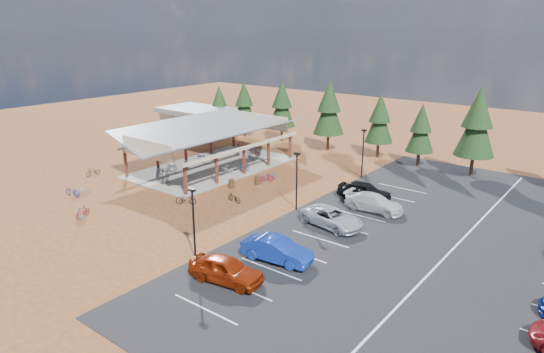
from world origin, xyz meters
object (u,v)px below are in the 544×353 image
object	(u,v)px
bike_2	(202,156)
bike_9	(82,189)
bike_4	(165,181)
bike_5	(227,168)
bike_10	(72,191)
lamp_post_1	(297,177)
bike_11	(83,211)
trash_bin_1	(258,180)
bike_12	(186,199)
bike_7	(253,152)
bike_8	(93,172)
car_2	(332,218)
bike_3	(240,145)
bike_15	(266,177)
car_3	(374,203)
bike_13	(80,215)
bike_pavilion	(213,134)
car_1	(277,250)
trash_bin_0	(231,184)
bike_14	(270,176)
car_4	(364,191)
lamp_post_2	(363,150)
bike_1	(172,165)
car_0	(226,269)
bike_6	(244,165)
bike_16	(234,197)
bike_0	(164,171)

from	to	relation	value
bike_2	bike_9	distance (m)	15.26
bike_2	bike_4	bearing A→B (deg)	-144.86
bike_5	bike_10	xyz separation A→B (m)	(-6.40, -14.44, -0.07)
lamp_post_1	bike_11	distance (m)	18.25
bike_2	bike_5	size ratio (longest dim) A/B	1.23
trash_bin_1	bike_12	distance (m)	8.50
bike_5	bike_7	xyz separation A→B (m)	(-2.13, 6.90, 0.08)
bike_8	bike_11	bearing A→B (deg)	-36.24
car_2	bike_3	bearing A→B (deg)	67.47
bike_3	bike_7	bearing A→B (deg)	-112.55
trash_bin_1	bike_10	world-z (taller)	bike_10
bike_4	bike_15	size ratio (longest dim) A/B	0.98
bike_11	bike_12	xyz separation A→B (m)	(4.54, 7.41, -0.01)
bike_7	bike_9	bearing A→B (deg)	161.31
trash_bin_1	car_3	world-z (taller)	car_3
bike_13	bike_7	bearing A→B (deg)	-165.98
bike_2	bike_pavilion	bearing A→B (deg)	-97.24
bike_8	car_1	size ratio (longest dim) A/B	0.34
bike_11	car_1	bearing A→B (deg)	-6.65
bike_12	bike_3	bearing A→B (deg)	-3.51
bike_12	trash_bin_1	bearing A→B (deg)	-40.61
trash_bin_0	bike_3	size ratio (longest dim) A/B	0.52
bike_14	car_1	distance (m)	18.46
bike_3	bike_13	xyz separation A→B (m)	(5.39, -25.83, -0.14)
bike_11	car_4	size ratio (longest dim) A/B	0.35
lamp_post_2	bike_9	world-z (taller)	lamp_post_2
bike_9	bike_11	xyz separation A→B (m)	(5.43, -3.29, 0.05)
trash_bin_0	bike_5	world-z (taller)	bike_5
lamp_post_2	bike_3	bearing A→B (deg)	177.51
lamp_post_1	bike_1	size ratio (longest dim) A/B	2.78
bike_11	bike_pavilion	bearing A→B (deg)	77.81
lamp_post_1	bike_10	world-z (taller)	lamp_post_1
car_0	car_1	world-z (taller)	car_0
bike_1	bike_3	world-z (taller)	bike_1
trash_bin_0	trash_bin_1	distance (m)	2.78
bike_11	bike_14	bearing A→B (deg)	53.25
bike_14	car_4	xyz separation A→B (m)	(10.69, 0.37, 0.48)
bike_10	car_4	size ratio (longest dim) A/B	0.38
bike_12	car_4	bearing A→B (deg)	-79.04
bike_2	car_1	xyz separation A→B (m)	(22.59, -14.83, 0.26)
lamp_post_1	bike_6	distance (m)	13.33
car_1	car_2	distance (m)	7.43
trash_bin_1	bike_2	distance (m)	11.20
bike_16	bike_13	bearing A→B (deg)	-23.73
car_0	bike_0	bearing A→B (deg)	49.99
trash_bin_0	bike_4	world-z (taller)	bike_4
bike_15	bike_7	bearing A→B (deg)	11.58
bike_9	car_3	distance (m)	27.34
trash_bin_0	car_0	bearing A→B (deg)	-48.43
bike_4	car_4	distance (m)	19.69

